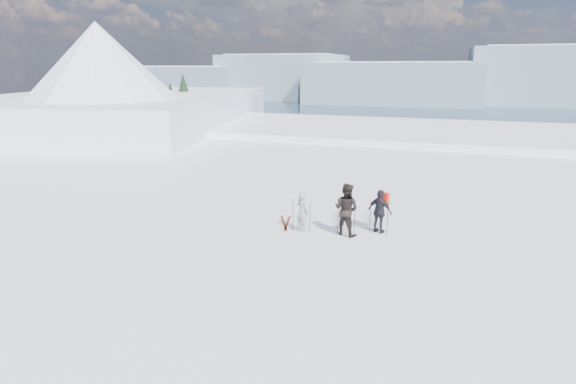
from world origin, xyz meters
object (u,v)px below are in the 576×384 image
Objects in this scene: skier_pack at (380,212)px; skis_loose at (286,223)px; skier_grey at (302,212)px; skier_dark at (346,209)px.

skis_loose is (-3.55, -0.13, -0.79)m from skier_pack.
skier_pack is at bearing -130.97° from skier_grey.
skier_dark is 2.63m from skis_loose.
skis_loose is at bearing 8.84° from skier_dark.
skier_grey is 0.92× the size of skier_pack.
skier_dark is at bearing 49.57° from skier_pack.
skier_dark reaches higher than skier_pack.
skis_loose is at bearing 25.33° from skier_pack.
skier_grey is 1.27m from skis_loose.
skier_pack is at bearing 2.16° from skis_loose.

